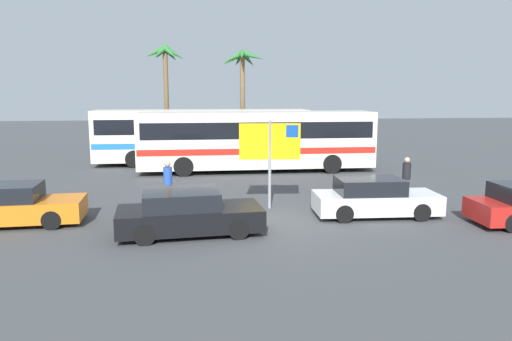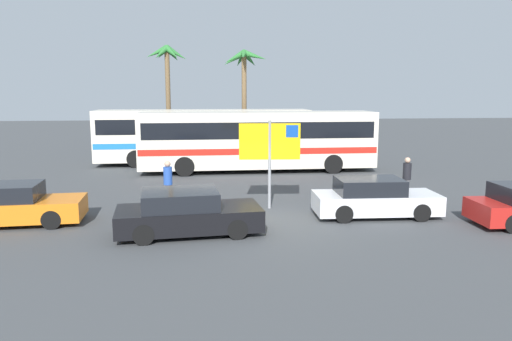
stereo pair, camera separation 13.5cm
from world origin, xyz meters
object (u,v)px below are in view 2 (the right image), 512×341
bus_front_coach (258,138)px  ferry_sign (271,145)px  car_white (374,198)px  pedestrian_near_sign (407,175)px  car_black (187,213)px  car_orange (9,205)px  pedestrian_by_bus (168,180)px  bus_rear_coach (204,134)px

bus_front_coach → ferry_sign: bearing=-93.3°
car_white → pedestrian_near_sign: 3.20m
car_black → car_orange: bearing=158.4°
car_black → car_white: bearing=6.9°
car_white → pedestrian_by_bus: pedestrian_by_bus is taller
bus_rear_coach → car_white: bearing=-66.6°
ferry_sign → bus_front_coach: bearing=91.2°
ferry_sign → car_white: ferry_sign is taller
bus_front_coach → pedestrian_near_sign: 9.15m
ferry_sign → pedestrian_by_bus: ferry_sign is taller
car_orange → car_white: bearing=-4.7°
bus_front_coach → car_white: bus_front_coach is taller
bus_front_coach → bus_rear_coach: bearing=132.0°
ferry_sign → pedestrian_near_sign: 5.69m
car_orange → car_black: size_ratio=1.02×
bus_rear_coach → pedestrian_near_sign: size_ratio=7.29×
bus_front_coach → bus_rear_coach: same height
car_white → pedestrian_by_bus: (-7.05, 2.24, 0.38)m
car_white → pedestrian_near_sign: pedestrian_near_sign is taller
car_white → car_orange: bearing=-179.0°
bus_front_coach → car_orange: size_ratio=2.75×
bus_rear_coach → car_orange: (-6.28, -12.76, -1.15)m
car_white → car_orange: size_ratio=0.94×
car_orange → bus_rear_coach: bearing=60.6°
ferry_sign → car_white: (3.32, -1.58, -1.69)m
ferry_sign → pedestrian_by_bus: 4.01m
bus_front_coach → pedestrian_near_sign: bus_front_coach is taller
car_white → car_black: size_ratio=0.96×
ferry_sign → car_black: ferry_sign is taller
car_orange → pedestrian_by_bus: 5.26m
ferry_sign → car_black: 4.49m
bus_rear_coach → pedestrian_near_sign: bus_rear_coach is taller
car_black → pedestrian_near_sign: size_ratio=2.60×
pedestrian_by_bus → car_orange: bearing=-96.9°
ferry_sign → car_white: size_ratio=0.76×
ferry_sign → car_orange: 8.87m
pedestrian_by_bus → pedestrian_near_sign: bearing=62.2°
pedestrian_near_sign → car_black: bearing=-152.0°
bus_rear_coach → car_black: bearing=-92.5°
car_black → pedestrian_by_bus: 3.69m
bus_rear_coach → car_white: 14.29m
car_white → pedestrian_near_sign: bearing=49.5°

